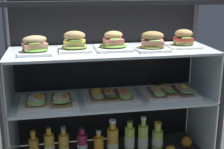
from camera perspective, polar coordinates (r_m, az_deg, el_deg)
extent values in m
cylinder|color=#333338|center=(1.75, -18.92, -4.95)|extent=(0.03, 0.03, 1.03)
cylinder|color=#333338|center=(1.98, 19.05, -2.61)|extent=(0.03, 0.03, 1.03)
cylinder|color=#333338|center=(2.16, -17.36, -0.90)|extent=(0.03, 0.03, 1.03)
cylinder|color=#333338|center=(2.35, 13.98, 0.67)|extent=(0.03, 0.03, 1.03)
cube|color=#333338|center=(1.66, 1.38, 12.42)|extent=(1.23, 0.03, 0.03)
cube|color=black|center=(2.18, -1.08, 0.51)|extent=(1.20, 0.01, 0.99)
cube|color=silver|center=(2.06, -16.83, -10.23)|extent=(0.01, 0.40, 0.37)
cube|color=silver|center=(2.25, 15.29, -7.84)|extent=(0.01, 0.40, 0.37)
cube|color=silver|center=(2.00, 0.00, -4.31)|extent=(1.22, 0.42, 0.01)
cube|color=silver|center=(1.94, -17.64, -1.06)|extent=(0.01, 0.40, 0.29)
cube|color=silver|center=(2.13, 15.96, 0.64)|extent=(0.01, 0.40, 0.29)
cube|color=silver|center=(1.91, 0.00, 4.14)|extent=(1.22, 0.42, 0.01)
cube|color=white|center=(1.86, -13.31, 3.78)|extent=(0.18, 0.18, 0.02)
ellipsoid|color=#529636|center=(1.85, -13.34, 4.26)|extent=(0.14, 0.12, 0.02)
cube|color=tan|center=(1.85, -13.36, 4.60)|extent=(0.14, 0.11, 0.02)
cube|color=tan|center=(1.85, -13.40, 5.10)|extent=(0.15, 0.11, 0.01)
ellipsoid|color=#689939|center=(1.81, -13.47, 5.26)|extent=(0.08, 0.05, 0.02)
ellipsoid|color=tan|center=(1.84, -13.46, 6.00)|extent=(0.15, 0.11, 0.04)
cube|color=white|center=(1.90, -6.54, 4.37)|extent=(0.18, 0.18, 0.01)
ellipsoid|color=olive|center=(1.90, -6.56, 4.87)|extent=(0.15, 0.13, 0.02)
cube|color=tan|center=(1.89, -6.57, 5.24)|extent=(0.13, 0.09, 0.02)
cube|color=#DECA4B|center=(1.89, -6.59, 5.76)|extent=(0.13, 0.09, 0.01)
ellipsoid|color=#578132|center=(1.86, -6.52, 5.93)|extent=(0.07, 0.04, 0.01)
ellipsoid|color=tan|center=(1.89, -6.62, 6.80)|extent=(0.13, 0.09, 0.05)
cube|color=white|center=(1.92, 0.25, 4.62)|extent=(0.21, 0.21, 0.02)
ellipsoid|color=#609038|center=(1.92, 0.25, 5.13)|extent=(0.17, 0.14, 0.02)
cube|color=#DEAD67|center=(1.92, 0.25, 5.48)|extent=(0.11, 0.09, 0.02)
cube|color=#DF756F|center=(1.91, 0.25, 6.04)|extent=(0.11, 0.10, 0.02)
ellipsoid|color=#96C35C|center=(1.87, 0.47, 6.23)|extent=(0.07, 0.04, 0.02)
ellipsoid|color=tan|center=(1.91, 0.25, 6.98)|extent=(0.12, 0.10, 0.05)
cube|color=white|center=(1.92, 7.07, 4.47)|extent=(0.18, 0.18, 0.02)
ellipsoid|color=olive|center=(1.91, 7.08, 4.89)|extent=(0.15, 0.13, 0.01)
cube|color=tan|center=(1.91, 7.09, 5.20)|extent=(0.14, 0.11, 0.02)
cube|color=#DB7E69|center=(1.91, 7.11, 5.74)|extent=(0.14, 0.12, 0.02)
ellipsoid|color=#8DB85F|center=(1.87, 7.47, 5.91)|extent=(0.08, 0.05, 0.02)
ellipsoid|color=#A17F45|center=(1.90, 7.15, 6.78)|extent=(0.15, 0.12, 0.05)
cube|color=white|center=(2.05, 12.37, 4.94)|extent=(0.18, 0.18, 0.01)
ellipsoid|color=olive|center=(2.05, 12.40, 5.35)|extent=(0.13, 0.11, 0.02)
cube|color=tan|center=(2.04, 12.41, 5.64)|extent=(0.11, 0.10, 0.02)
cube|color=#BC3829|center=(2.04, 12.44, 6.12)|extent=(0.12, 0.10, 0.02)
ellipsoid|color=#6CAF39|center=(2.01, 12.88, 6.27)|extent=(0.07, 0.04, 0.02)
ellipsoid|color=#A27F4B|center=(2.04, 12.50, 7.05)|extent=(0.12, 0.10, 0.05)
cube|color=white|center=(1.93, -11.04, -4.84)|extent=(0.33, 0.28, 0.02)
cube|color=brown|center=(1.94, -13.13, -4.44)|extent=(0.12, 0.19, 0.01)
ellipsoid|color=#8ED25F|center=(1.88, -13.23, -4.67)|extent=(0.11, 0.10, 0.03)
ellipsoid|color=white|center=(1.93, -13.16, -3.97)|extent=(0.10, 0.15, 0.02)
cylinder|color=orange|center=(1.90, -12.94, -3.87)|extent=(0.07, 0.07, 0.03)
cube|color=brown|center=(1.91, -8.89, -4.44)|extent=(0.12, 0.21, 0.01)
ellipsoid|color=#8BBF5D|center=(1.85, -8.85, -4.74)|extent=(0.12, 0.12, 0.04)
ellipsoid|color=white|center=(1.91, -8.91, -3.98)|extent=(0.10, 0.17, 0.02)
cylinder|color=orange|center=(1.89, -8.44, -3.74)|extent=(0.06, 0.06, 0.03)
cube|color=white|center=(2.00, -0.34, -3.86)|extent=(0.33, 0.28, 0.01)
cube|color=brown|center=(1.99, -2.75, -3.54)|extent=(0.08, 0.21, 0.01)
ellipsoid|color=#A8C16B|center=(1.93, -2.50, -3.78)|extent=(0.08, 0.11, 0.02)
ellipsoid|color=#DE9A82|center=(1.99, -2.75, -3.15)|extent=(0.07, 0.16, 0.01)
cylinder|color=orange|center=(1.97, -2.64, -3.01)|extent=(0.06, 0.06, 0.03)
cube|color=brown|center=(2.00, -0.48, -3.51)|extent=(0.08, 0.20, 0.01)
ellipsoid|color=#60834B|center=(1.94, -0.17, -3.79)|extent=(0.08, 0.11, 0.04)
ellipsoid|color=#F19381|center=(2.00, -0.48, -3.19)|extent=(0.07, 0.16, 0.01)
cylinder|color=orange|center=(2.00, -0.67, -2.86)|extent=(0.04, 0.04, 0.02)
cube|color=brown|center=(2.01, 1.98, -3.41)|extent=(0.08, 0.20, 0.01)
ellipsoid|color=#94D559|center=(1.95, 2.36, -3.65)|extent=(0.09, 0.11, 0.03)
ellipsoid|color=#E49481|center=(2.00, 1.98, -2.99)|extent=(0.07, 0.16, 0.02)
cylinder|color=orange|center=(1.98, 2.31, -2.84)|extent=(0.05, 0.06, 0.02)
cube|color=white|center=(2.08, 9.98, -3.27)|extent=(0.33, 0.28, 0.02)
cube|color=brown|center=(2.04, 7.80, -3.08)|extent=(0.08, 0.19, 0.01)
ellipsoid|color=#8ECB61|center=(1.99, 8.32, -3.29)|extent=(0.09, 0.11, 0.02)
ellipsoid|color=#EBA779|center=(2.04, 7.81, -2.67)|extent=(0.07, 0.15, 0.02)
cylinder|color=yellow|center=(2.04, 8.13, -2.34)|extent=(0.05, 0.05, 0.01)
cube|color=brown|center=(2.09, 9.54, -2.69)|extent=(0.08, 0.20, 0.01)
ellipsoid|color=#69AC56|center=(2.04, 10.11, -2.89)|extent=(0.09, 0.11, 0.03)
ellipsoid|color=#E6A483|center=(2.09, 9.56, -2.30)|extent=(0.07, 0.16, 0.02)
cylinder|color=yellow|center=(2.11, 9.53, -1.77)|extent=(0.06, 0.06, 0.02)
cube|color=brown|center=(2.10, 12.25, -2.81)|extent=(0.08, 0.21, 0.01)
ellipsoid|color=#9ED071|center=(2.04, 12.93, -3.05)|extent=(0.07, 0.10, 0.04)
ellipsoid|color=#EA9684|center=(2.09, 12.27, -2.46)|extent=(0.07, 0.17, 0.02)
cylinder|color=yellow|center=(2.09, 12.64, -2.22)|extent=(0.06, 0.06, 0.03)
cylinder|color=gold|center=(2.04, -13.71, -10.54)|extent=(0.03, 0.03, 0.04)
cylinder|color=gold|center=(2.03, -13.76, -9.86)|extent=(0.03, 0.03, 0.02)
cylinder|color=gold|center=(2.07, -10.90, -12.60)|extent=(0.06, 0.06, 0.18)
cylinder|color=white|center=(2.08, -10.89, -12.73)|extent=(0.06, 0.06, 0.06)
cylinder|color=gold|center=(2.02, -11.07, -9.76)|extent=(0.03, 0.03, 0.05)
cylinder|color=black|center=(2.01, -11.12, -9.02)|extent=(0.03, 0.03, 0.01)
cylinder|color=gold|center=(2.07, -8.42, -12.66)|extent=(0.06, 0.06, 0.18)
cylinder|color=gold|center=(2.02, -8.55, -9.92)|extent=(0.03, 0.03, 0.04)
cylinder|color=#2A6FB0|center=(2.00, -8.58, -9.23)|extent=(0.03, 0.03, 0.01)
cylinder|color=maroon|center=(2.07, -5.23, -12.56)|extent=(0.06, 0.06, 0.17)
cylinder|color=silver|center=(2.07, -5.23, -12.65)|extent=(0.06, 0.06, 0.05)
cylinder|color=#951A49|center=(2.02, -5.31, -9.97)|extent=(0.03, 0.03, 0.04)
cylinder|color=black|center=(2.01, -5.33, -9.36)|extent=(0.04, 0.04, 0.01)
cylinder|color=orange|center=(2.07, -2.34, -12.82)|extent=(0.06, 0.06, 0.15)
cylinder|color=orange|center=(2.03, -2.37, -10.58)|extent=(0.03, 0.03, 0.03)
cylinder|color=white|center=(2.02, -2.38, -10.06)|extent=(0.03, 0.03, 0.01)
cylinder|color=gold|center=(2.09, 0.11, -11.90)|extent=(0.07, 0.07, 0.19)
cylinder|color=silver|center=(2.10, 0.11, -12.49)|extent=(0.07, 0.07, 0.05)
cylinder|color=gold|center=(2.04, 0.11, -8.99)|extent=(0.04, 0.04, 0.05)
cylinder|color=silver|center=(2.03, 0.11, -8.19)|extent=(0.04, 0.04, 0.02)
cylinder|color=#BBD247|center=(2.12, 3.09, -11.60)|extent=(0.06, 0.06, 0.19)
cylinder|color=white|center=(2.12, 3.09, -11.68)|extent=(0.06, 0.06, 0.07)
cylinder|color=#B1CB45|center=(2.07, 3.14, -8.80)|extent=(0.03, 0.03, 0.04)
cylinder|color=black|center=(2.06, 3.15, -8.06)|extent=(0.04, 0.04, 0.02)
cylinder|color=#BFCF53|center=(2.13, 5.46, -11.40)|extent=(0.06, 0.06, 0.20)
cylinder|color=silver|center=(2.13, 5.46, -11.66)|extent=(0.06, 0.06, 0.07)
cylinder|color=#B0D549|center=(2.07, 5.55, -8.41)|extent=(0.03, 0.03, 0.05)
cylinder|color=silver|center=(2.06, 5.58, -7.62)|extent=(0.03, 0.03, 0.01)
cylinder|color=#AFD352|center=(2.17, 7.96, -11.58)|extent=(0.07, 0.07, 0.15)
cylinder|color=silver|center=(2.17, 7.97, -11.47)|extent=(0.07, 0.07, 0.05)
cylinder|color=#B4D555|center=(2.13, 8.07, -9.24)|extent=(0.04, 0.04, 0.05)
cylinder|color=gold|center=(2.12, 8.10, -8.49)|extent=(0.05, 0.05, 0.01)
sphere|color=orange|center=(2.28, 12.96, -11.44)|extent=(0.07, 0.07, 0.07)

